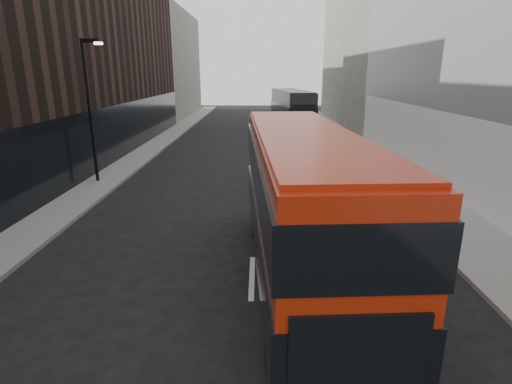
{
  "coord_description": "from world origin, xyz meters",
  "views": [
    {
      "loc": [
        0.2,
        -2.19,
        5.6
      ],
      "look_at": [
        0.11,
        8.14,
        2.5
      ],
      "focal_mm": 28.0,
      "sensor_mm": 36.0,
      "label": 1
    }
  ],
  "objects_px": {
    "street_lamp": "(90,102)",
    "car_a": "(280,174)",
    "car_c": "(308,149)",
    "red_bus": "(302,202)",
    "grey_bus": "(292,107)",
    "car_b": "(291,150)"
  },
  "relations": [
    {
      "from": "street_lamp",
      "to": "car_a",
      "type": "bearing_deg",
      "value": -3.78
    },
    {
      "from": "street_lamp",
      "to": "car_c",
      "type": "distance_m",
      "value": 13.82
    },
    {
      "from": "street_lamp",
      "to": "red_bus",
      "type": "relative_size",
      "value": 0.66
    },
    {
      "from": "street_lamp",
      "to": "grey_bus",
      "type": "xyz_separation_m",
      "value": [
        11.85,
        23.13,
        -2.14
      ]
    },
    {
      "from": "grey_bus",
      "to": "car_c",
      "type": "xyz_separation_m",
      "value": [
        -0.16,
        -16.66,
        -1.39
      ]
    },
    {
      "from": "car_a",
      "to": "car_c",
      "type": "xyz_separation_m",
      "value": [
        2.23,
        7.1,
        -0.03
      ]
    },
    {
      "from": "grey_bus",
      "to": "car_a",
      "type": "relative_size",
      "value": 3.02
    },
    {
      "from": "street_lamp",
      "to": "car_a",
      "type": "height_order",
      "value": "street_lamp"
    },
    {
      "from": "car_c",
      "to": "car_b",
      "type": "bearing_deg",
      "value": -166.77
    },
    {
      "from": "street_lamp",
      "to": "car_a",
      "type": "distance_m",
      "value": 10.11
    },
    {
      "from": "grey_bus",
      "to": "car_a",
      "type": "xyz_separation_m",
      "value": [
        -2.38,
        -23.76,
        -1.36
      ]
    },
    {
      "from": "car_a",
      "to": "car_c",
      "type": "relative_size",
      "value": 0.89
    },
    {
      "from": "street_lamp",
      "to": "car_c",
      "type": "height_order",
      "value": "street_lamp"
    },
    {
      "from": "red_bus",
      "to": "car_b",
      "type": "xyz_separation_m",
      "value": [
        1.03,
        16.62,
        -1.74
      ]
    },
    {
      "from": "car_b",
      "to": "car_c",
      "type": "distance_m",
      "value": 1.14
    },
    {
      "from": "red_bus",
      "to": "car_b",
      "type": "bearing_deg",
      "value": 83.25
    },
    {
      "from": "red_bus",
      "to": "car_b",
      "type": "distance_m",
      "value": 16.75
    },
    {
      "from": "car_a",
      "to": "car_c",
      "type": "distance_m",
      "value": 7.44
    },
    {
      "from": "red_bus",
      "to": "grey_bus",
      "type": "height_order",
      "value": "red_bus"
    },
    {
      "from": "car_a",
      "to": "car_b",
      "type": "height_order",
      "value": "car_a"
    },
    {
      "from": "car_a",
      "to": "red_bus",
      "type": "bearing_deg",
      "value": -96.13
    },
    {
      "from": "grey_bus",
      "to": "car_c",
      "type": "bearing_deg",
      "value": -97.07
    }
  ]
}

